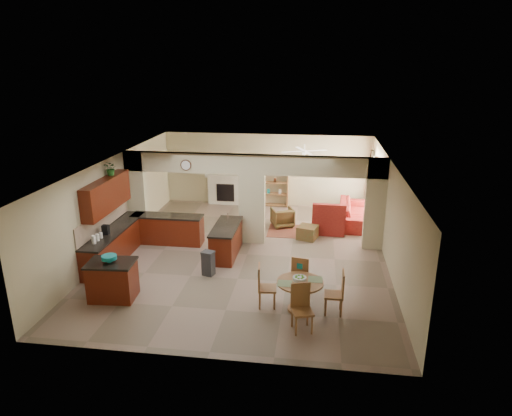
# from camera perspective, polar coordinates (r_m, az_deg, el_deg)

# --- Properties ---
(floor) EXTENTS (10.00, 10.00, 0.00)m
(floor) POSITION_cam_1_polar(r_m,az_deg,el_deg) (13.57, -1.11, -5.81)
(floor) COLOR #806959
(floor) RESTS_ON ground
(ceiling) EXTENTS (10.00, 10.00, 0.00)m
(ceiling) POSITION_cam_1_polar(r_m,az_deg,el_deg) (12.70, -1.19, 5.82)
(ceiling) COLOR white
(ceiling) RESTS_ON wall_back
(wall_back) EXTENTS (8.00, 0.00, 8.00)m
(wall_back) POSITION_cam_1_polar(r_m,az_deg,el_deg) (17.85, 1.34, 4.78)
(wall_back) COLOR #C0B68C
(wall_back) RESTS_ON floor
(wall_front) EXTENTS (8.00, 0.00, 8.00)m
(wall_front) POSITION_cam_1_polar(r_m,az_deg,el_deg) (8.55, -6.43, -10.59)
(wall_front) COLOR #C0B68C
(wall_front) RESTS_ON floor
(wall_left) EXTENTS (0.00, 10.00, 10.00)m
(wall_left) POSITION_cam_1_polar(r_m,az_deg,el_deg) (14.23, -17.28, 0.50)
(wall_left) COLOR #C0B68C
(wall_left) RESTS_ON floor
(wall_right) EXTENTS (0.00, 10.00, 10.00)m
(wall_right) POSITION_cam_1_polar(r_m,az_deg,el_deg) (13.09, 16.43, -0.92)
(wall_right) COLOR #C0B68C
(wall_right) RESTS_ON floor
(partition_left_pier) EXTENTS (0.60, 0.25, 2.80)m
(partition_left_pier) POSITION_cam_1_polar(r_m,az_deg,el_deg) (14.98, -14.67, 1.60)
(partition_left_pier) COLOR #C0B68C
(partition_left_pier) RESTS_ON floor
(partition_center_pier) EXTENTS (0.80, 0.25, 2.20)m
(partition_center_pier) POSITION_cam_1_polar(r_m,az_deg,el_deg) (14.10, -0.51, -0.09)
(partition_center_pier) COLOR #C0B68C
(partition_center_pier) RESTS_ON floor
(partition_right_pier) EXTENTS (0.60, 0.25, 2.80)m
(partition_right_pier) POSITION_cam_1_polar(r_m,az_deg,el_deg) (13.99, 14.66, 0.44)
(partition_right_pier) COLOR #C0B68C
(partition_right_pier) RESTS_ON floor
(partition_header) EXTENTS (8.00, 0.25, 0.60)m
(partition_header) POSITION_cam_1_polar(r_m,az_deg,el_deg) (13.73, -0.53, 5.47)
(partition_header) COLOR #C0B68C
(partition_header) RESTS_ON partition_center_pier
(kitchen_counter) EXTENTS (2.52, 3.29, 1.48)m
(kitchen_counter) POSITION_cam_1_polar(r_m,az_deg,el_deg) (14.02, -14.59, -3.56)
(kitchen_counter) COLOR #471508
(kitchen_counter) RESTS_ON floor
(upper_cabinets) EXTENTS (0.35, 2.40, 0.90)m
(upper_cabinets) POSITION_cam_1_polar(r_m,az_deg,el_deg) (13.32, -18.19, 1.58)
(upper_cabinets) COLOR #471508
(upper_cabinets) RESTS_ON wall_left
(peninsula) EXTENTS (0.70, 1.85, 0.91)m
(peninsula) POSITION_cam_1_polar(r_m,az_deg,el_deg) (13.39, -3.74, -4.06)
(peninsula) COLOR #471508
(peninsula) RESTS_ON floor
(wall_clock) EXTENTS (0.34, 0.03, 0.34)m
(wall_clock) POSITION_cam_1_polar(r_m,az_deg,el_deg) (14.03, -8.76, 5.32)
(wall_clock) COLOR #512E1B
(wall_clock) RESTS_ON partition_header
(rug) EXTENTS (1.60, 1.30, 0.01)m
(rug) POSITION_cam_1_polar(r_m,az_deg,el_deg) (15.39, 4.52, -2.90)
(rug) COLOR brown
(rug) RESTS_ON floor
(fireplace) EXTENTS (1.60, 0.35, 1.20)m
(fireplace) POSITION_cam_1_polar(r_m,az_deg,el_deg) (18.13, -3.77, 2.39)
(fireplace) COLOR beige
(fireplace) RESTS_ON floor
(shelving_unit) EXTENTS (1.00, 0.32, 1.80)m
(shelving_unit) POSITION_cam_1_polar(r_m,az_deg,el_deg) (17.76, 2.39, 3.04)
(shelving_unit) COLOR olive
(shelving_unit) RESTS_ON floor
(window_a) EXTENTS (0.02, 0.90, 1.90)m
(window_a) POSITION_cam_1_polar(r_m,az_deg,el_deg) (15.31, 15.08, 1.14)
(window_a) COLOR white
(window_a) RESTS_ON wall_right
(window_b) EXTENTS (0.02, 0.90, 1.90)m
(window_b) POSITION_cam_1_polar(r_m,az_deg,el_deg) (16.94, 14.42, 2.79)
(window_b) COLOR white
(window_b) RESTS_ON wall_right
(glazed_door) EXTENTS (0.02, 0.70, 2.10)m
(glazed_door) POSITION_cam_1_polar(r_m,az_deg,el_deg) (16.17, 14.69, 1.49)
(glazed_door) COLOR white
(glazed_door) RESTS_ON wall_right
(drape_a_left) EXTENTS (0.10, 0.28, 2.30)m
(drape_a_left) POSITION_cam_1_polar(r_m,az_deg,el_deg) (14.74, 15.19, 0.47)
(drape_a_left) COLOR #44211B
(drape_a_left) RESTS_ON wall_right
(drape_a_right) EXTENTS (0.10, 0.28, 2.30)m
(drape_a_right) POSITION_cam_1_polar(r_m,az_deg,el_deg) (15.88, 14.69, 1.76)
(drape_a_right) COLOR #44211B
(drape_a_right) RESTS_ON wall_right
(drape_b_left) EXTENTS (0.10, 0.28, 2.30)m
(drape_b_left) POSITION_cam_1_polar(r_m,az_deg,el_deg) (16.36, 14.50, 2.25)
(drape_b_left) COLOR #44211B
(drape_b_left) RESTS_ON wall_right
(drape_b_right) EXTENTS (0.10, 0.28, 2.30)m
(drape_b_right) POSITION_cam_1_polar(r_m,az_deg,el_deg) (17.51, 14.09, 3.30)
(drape_b_right) COLOR #44211B
(drape_b_right) RESTS_ON wall_right
(ceiling_fan) EXTENTS (1.00, 1.00, 0.10)m
(ceiling_fan) POSITION_cam_1_polar(r_m,az_deg,el_deg) (15.55, 6.07, 7.08)
(ceiling_fan) COLOR white
(ceiling_fan) RESTS_ON ceiling
(kitchen_island) EXTENTS (1.15, 0.86, 0.95)m
(kitchen_island) POSITION_cam_1_polar(r_m,az_deg,el_deg) (11.53, -17.49, -8.59)
(kitchen_island) COLOR #471508
(kitchen_island) RESTS_ON floor
(teal_bowl) EXTENTS (0.36, 0.36, 0.17)m
(teal_bowl) POSITION_cam_1_polar(r_m,az_deg,el_deg) (11.31, -17.87, -6.06)
(teal_bowl) COLOR #128082
(teal_bowl) RESTS_ON kitchen_island
(trash_can) EXTENTS (0.35, 0.32, 0.62)m
(trash_can) POSITION_cam_1_polar(r_m,az_deg,el_deg) (12.28, -5.98, -6.99)
(trash_can) COLOR #29292B
(trash_can) RESTS_ON floor
(dining_table) EXTENTS (1.06, 1.06, 0.73)m
(dining_table) POSITION_cam_1_polar(r_m,az_deg,el_deg) (10.56, 5.50, -10.28)
(dining_table) COLOR olive
(dining_table) RESTS_ON floor
(fruit_bowl) EXTENTS (0.31, 0.31, 0.16)m
(fruit_bowl) POSITION_cam_1_polar(r_m,az_deg,el_deg) (10.36, 5.46, -8.88)
(fruit_bowl) COLOR #51A222
(fruit_bowl) RESTS_ON dining_table
(sofa) EXTENTS (2.59, 1.12, 0.74)m
(sofa) POSITION_cam_1_polar(r_m,az_deg,el_deg) (16.38, 12.15, -0.59)
(sofa) COLOR maroon
(sofa) RESTS_ON floor
(chaise) EXTENTS (1.10, 0.91, 0.43)m
(chaise) POSITION_cam_1_polar(r_m,az_deg,el_deg) (15.41, 9.00, -2.21)
(chaise) COLOR maroon
(chaise) RESTS_ON floor
(armchair) EXTENTS (0.91, 0.92, 0.65)m
(armchair) POSITION_cam_1_polar(r_m,az_deg,el_deg) (15.73, 3.33, -1.15)
(armchair) COLOR maroon
(armchair) RESTS_ON floor
(ottoman) EXTENTS (0.72, 0.72, 0.42)m
(ottoman) POSITION_cam_1_polar(r_m,az_deg,el_deg) (14.76, 6.45, -3.04)
(ottoman) COLOR maroon
(ottoman) RESTS_ON floor
(plant) EXTENTS (0.46, 0.43, 0.40)m
(plant) POSITION_cam_1_polar(r_m,az_deg,el_deg) (13.53, -17.68, 4.74)
(plant) COLOR #174312
(plant) RESTS_ON upper_cabinets
(chair_north) EXTENTS (0.50, 0.50, 1.02)m
(chair_north) POSITION_cam_1_polar(r_m,az_deg,el_deg) (11.18, 5.61, -8.22)
(chair_north) COLOR olive
(chair_north) RESTS_ON floor
(chair_east) EXTENTS (0.43, 0.42, 1.02)m
(chair_east) POSITION_cam_1_polar(r_m,az_deg,el_deg) (10.53, 10.19, -10.18)
(chair_east) COLOR olive
(chair_east) RESTS_ON floor
(chair_south) EXTENTS (0.53, 0.53, 1.02)m
(chair_south) POSITION_cam_1_polar(r_m,az_deg,el_deg) (9.88, 5.69, -12.00)
(chair_south) COLOR olive
(chair_south) RESTS_ON floor
(chair_west) EXTENTS (0.46, 0.46, 1.02)m
(chair_west) POSITION_cam_1_polar(r_m,az_deg,el_deg) (10.66, 0.95, -9.51)
(chair_west) COLOR olive
(chair_west) RESTS_ON floor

